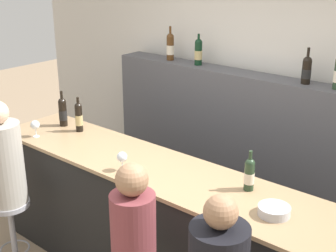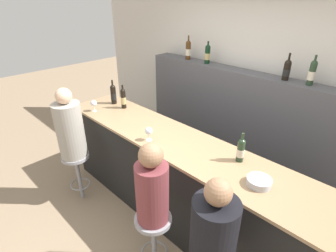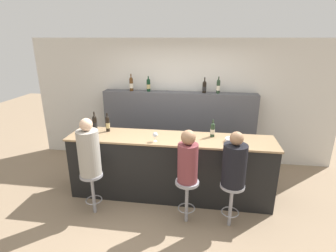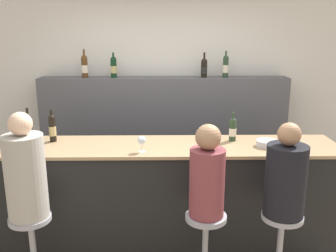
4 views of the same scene
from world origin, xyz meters
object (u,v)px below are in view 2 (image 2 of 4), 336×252
Objects in this scene: wine_bottle_counter_1 at (123,98)px; wine_bottle_backbar_1 at (207,54)px; wine_bottle_backbar_3 at (312,73)px; guest_seated_right at (214,232)px; guest_seated_left at (70,128)px; guest_seated_middle at (152,188)px; metal_bowl at (259,182)px; wine_bottle_backbar_0 at (188,50)px; wine_glass_1 at (149,131)px; wine_glass_0 at (94,103)px; wine_bottle_counter_2 at (241,150)px; bar_stool_middle at (154,230)px; bar_stool_left at (77,165)px; wine_bottle_backbar_2 at (287,70)px; wine_bottle_counter_0 at (113,94)px.

wine_bottle_counter_1 is 1.04× the size of wine_bottle_backbar_1.
wine_bottle_backbar_1 is 1.40m from wine_bottle_backbar_3.
wine_bottle_counter_1 is 0.42× the size of guest_seated_right.
wine_bottle_backbar_3 reaches higher than guest_seated_left.
guest_seated_right is at bearing 0.00° from guest_seated_middle.
wine_bottle_backbar_3 is 2.12m from guest_seated_middle.
wine_bottle_backbar_0 is at bearing 145.27° from metal_bowl.
wine_bottle_backbar_1 reaches higher than metal_bowl.
wine_glass_0 is at bearing 180.00° from wine_glass_1.
wine_bottle_backbar_1 is (-1.30, 1.17, 0.50)m from wine_bottle_counter_2.
wine_bottle_counter_1 reaches higher than metal_bowl.
metal_bowl is 0.26× the size of guest_seated_middle.
wine_bottle_counter_2 reaches higher than bar_stool_middle.
wine_bottle_counter_1 is 0.48× the size of bar_stool_left.
guest_seated_left is (-1.60, -1.96, -0.62)m from wine_bottle_backbar_2.
bar_stool_middle is (-0.44, -1.96, -1.17)m from wine_bottle_backbar_3.
guest_seated_right is at bearing 0.00° from bar_stool_middle.
wine_bottle_backbar_2 is 1.54m from metal_bowl.
wine_bottle_counter_2 is 1.28m from wine_bottle_backbar_3.
wine_glass_1 is 0.22× the size of bar_stool_left.
guest_seated_middle reaches higher than bar_stool_middle.
guest_seated_right reaches higher than wine_bottle_counter_1.
wine_glass_0 is 1.81m from bar_stool_middle.
bar_stool_middle is (1.66, -0.79, -0.69)m from wine_bottle_counter_0.
guest_seated_left is (-0.89, -0.45, -0.12)m from wine_glass_1.
wine_bottle_backbar_1 is 0.94× the size of wine_bottle_backbar_3.
guest_seated_middle is at bearing -28.79° from wine_bottle_counter_1.
wine_bottle_backbar_0 is 2.46m from guest_seated_middle.
guest_seated_middle is (-0.44, -1.96, -0.67)m from wine_bottle_backbar_3.
wine_bottle_backbar_2 is 2.06× the size of wine_glass_0.
wine_bottle_backbar_1 is 2.47m from bar_stool_middle.
bar_stool_middle is (0.54, -0.45, -0.66)m from wine_glass_1.
wine_bottle_backbar_0 is (0.11, 1.17, 0.49)m from wine_bottle_counter_1.
wine_glass_1 is (0.89, -0.34, -0.03)m from wine_bottle_counter_1.
guest_seated_right is at bearing -20.92° from wine_bottle_counter_1.
metal_bowl is (2.25, 0.15, -0.08)m from wine_glass_0.
wine_bottle_backbar_1 is at bearing 116.22° from guest_seated_middle.
wine_bottle_backbar_0 is at bearing -180.00° from wine_bottle_backbar_1.
guest_seated_left reaches higher than metal_bowl.
wine_bottle_backbar_3 is at bearing 0.00° from wine_bottle_backbar_0.
wine_bottle_backbar_1 is 0.46× the size of bar_stool_middle.
wine_bottle_counter_1 reaches higher than wine_glass_1.
wine_bottle_backbar_0 is at bearing 84.80° from wine_bottle_counter_1.
wine_bottle_counter_1 is 0.39m from wine_glass_0.
wine_bottle_backbar_0 is 2.32× the size of wine_glass_0.
wine_glass_0 is 1.01× the size of wine_glass_1.
wine_bottle_counter_0 is at bearing -180.00° from wine_bottle_counter_1.
bar_stool_middle is (-0.17, -1.96, -1.15)m from wine_bottle_backbar_2.
wine_bottle_backbar_1 reaches higher than guest_seated_left.
guest_seated_right reaches higher than wine_bottle_counter_2.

